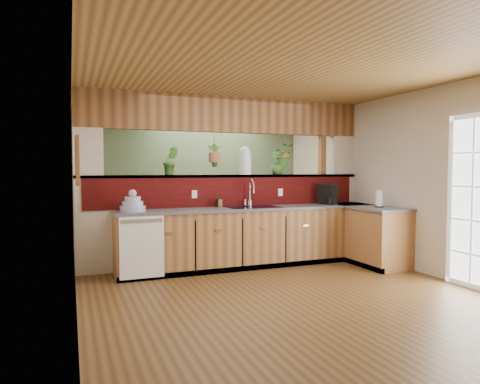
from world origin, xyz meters
name	(u,v)px	position (x,y,z in m)	size (l,w,h in m)	color
ground	(266,283)	(0.00, 0.00, 0.00)	(4.60, 7.00, 0.01)	#503518
ceiling	(266,81)	(0.00, 0.00, 2.60)	(4.60, 7.00, 0.01)	brown
wall_back	(193,178)	(0.00, 3.50, 1.30)	(4.60, 0.02, 2.60)	beige
wall_left	(74,185)	(-2.30, 0.00, 1.30)	(0.02, 7.00, 2.60)	beige
wall_right	(406,181)	(2.30, 0.00, 1.30)	(0.02, 7.00, 2.60)	beige
pass_through_partition	(231,187)	(0.03, 1.35, 1.19)	(4.60, 0.21, 2.60)	beige
pass_through_ledge	(230,176)	(0.00, 1.35, 1.37)	(4.60, 0.21, 0.04)	brown
header_beam	(229,115)	(0.00, 1.35, 2.33)	(4.60, 0.15, 0.55)	brown
sage_backwall	(193,178)	(0.00, 3.48, 1.30)	(4.55, 0.02, 2.55)	#526A48
countertop	(291,235)	(0.84, 0.87, 0.45)	(4.14, 1.52, 0.90)	brown
dishwasher	(142,247)	(-1.48, 0.66, 0.46)	(0.58, 0.03, 0.82)	white
navy_sink	(253,212)	(0.25, 0.98, 0.82)	(0.82, 0.50, 0.18)	black
framed_print	(78,161)	(-2.27, -0.80, 1.55)	(0.04, 0.35, 0.45)	brown
faucet	(251,192)	(0.27, 1.13, 1.13)	(0.19, 0.19, 0.42)	#B7B7B2
dish_stack	(133,205)	(-1.55, 0.97, 0.99)	(0.34, 0.34, 0.30)	#9EA9CC
soap_dispenser	(219,202)	(-0.24, 1.15, 0.99)	(0.08, 0.08, 0.17)	#332312
coffee_maker	(328,195)	(1.61, 1.02, 1.05)	(0.18, 0.30, 0.33)	black
paper_towel	(379,199)	(2.01, 0.24, 1.02)	(0.13, 0.13, 0.27)	black
glass_jar	(245,161)	(0.27, 1.35, 1.61)	(0.20, 0.20, 0.45)	silver
ledge_plant_left	(171,161)	(-0.94, 1.35, 1.60)	(0.23, 0.19, 0.42)	#356623
ledge_plant_right	(277,163)	(0.84, 1.35, 1.58)	(0.21, 0.21, 0.38)	#356623
hanging_plant_a	(214,147)	(-0.25, 1.35, 1.82)	(0.23, 0.19, 0.49)	brown
hanging_plant_b	(284,146)	(0.95, 1.35, 1.87)	(0.42, 0.39, 0.50)	brown
shelving_console	(181,219)	(-0.32, 3.25, 0.50)	(1.36, 0.36, 0.91)	black
shelf_plant_a	(157,186)	(-0.78, 3.25, 1.16)	(0.21, 0.15, 0.41)	#356623
shelf_plant_b	(199,184)	(0.05, 3.25, 1.18)	(0.25, 0.25, 0.45)	#356623
floor_plant	(275,228)	(1.37, 2.50, 0.33)	(0.60, 0.52, 0.67)	#356623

